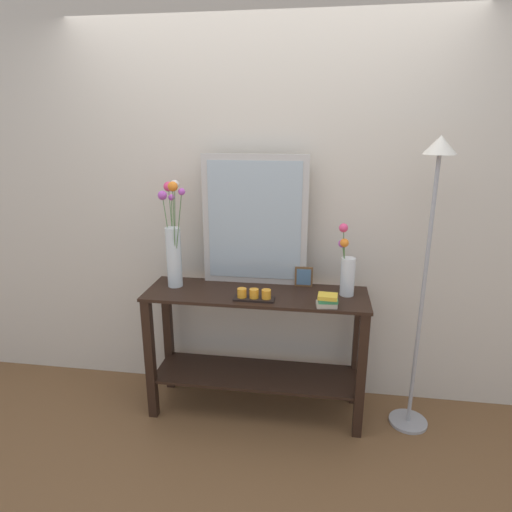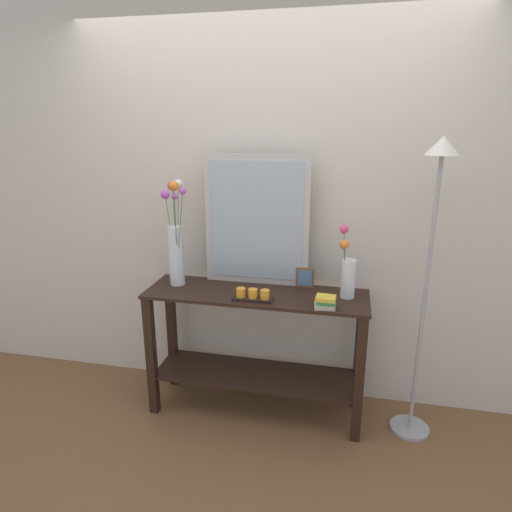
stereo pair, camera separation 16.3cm
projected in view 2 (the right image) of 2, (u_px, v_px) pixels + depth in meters
The scene contains 10 objects.
ground_plane at pixel (256, 409), 2.99m from camera, with size 7.00×6.00×0.02m, color brown.
wall_back at pixel (266, 204), 2.91m from camera, with size 6.40×0.08×2.70m, color beige.
console_table at pixel (256, 338), 2.84m from camera, with size 1.39×0.42×0.84m.
mirror_leaning at pixel (256, 221), 2.80m from camera, with size 0.68×0.03×0.84m.
tall_vase_left at pixel (176, 242), 2.82m from camera, with size 0.21×0.30×0.69m.
vase_right at pixel (347, 271), 2.63m from camera, with size 0.11×0.13×0.45m.
candle_tray at pixel (253, 295), 2.63m from camera, with size 0.24×0.09×0.07m.
picture_frame_small at pixel (305, 278), 2.82m from camera, with size 0.12×0.01×0.13m.
book_stack at pixel (325, 302), 2.50m from camera, with size 0.13×0.10×0.07m.
floor_lamp at pixel (431, 244), 2.43m from camera, with size 0.24×0.24×1.80m.
Camera 2 is at (0.54, -2.51, 1.86)m, focal length 30.75 mm.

